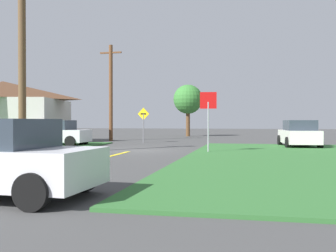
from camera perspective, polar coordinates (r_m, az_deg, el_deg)
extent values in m
plane|color=#424242|center=(21.34, -4.89, -3.50)|extent=(120.00, 120.00, 0.00)
cube|color=#2F672F|center=(16.79, 23.04, -4.58)|extent=(12.00, 20.00, 0.08)
cube|color=yellow|center=(13.90, -14.42, -5.78)|extent=(0.20, 14.00, 0.01)
cylinder|color=#9EA0A8|center=(19.37, 5.82, -0.24)|extent=(0.07, 0.07, 2.50)
cube|color=red|center=(19.39, 5.82, 3.70)|extent=(0.81, 0.09, 0.81)
cube|color=white|center=(24.76, 18.32, -1.47)|extent=(2.16, 4.00, 0.76)
cube|color=#2D3842|center=(24.54, 18.43, 0.10)|extent=(1.78, 2.26, 0.60)
cylinder|color=black|center=(25.89, 15.81, -2.03)|extent=(0.28, 0.70, 0.68)
cylinder|color=black|center=(26.24, 19.61, -2.01)|extent=(0.28, 0.70, 0.68)
cylinder|color=black|center=(23.32, 16.87, -2.34)|extent=(0.28, 0.70, 0.68)
cylinder|color=black|center=(23.70, 21.07, -2.30)|extent=(0.28, 0.70, 0.68)
cube|color=silver|center=(8.89, -22.79, -5.38)|extent=(4.03, 2.16, 0.76)
cylinder|color=black|center=(9.05, -12.14, -7.14)|extent=(0.69, 0.25, 0.68)
cylinder|color=black|center=(7.38, -18.99, -8.97)|extent=(0.69, 0.25, 0.68)
cube|color=silver|center=(25.95, -15.55, -1.36)|extent=(3.83, 1.94, 0.76)
cube|color=#2D3842|center=(26.01, -15.87, 0.14)|extent=(2.11, 1.70, 0.60)
cylinder|color=black|center=(26.23, -12.09, -1.98)|extent=(0.68, 0.23, 0.68)
cylinder|color=black|center=(24.54, -13.89, -2.17)|extent=(0.68, 0.23, 0.68)
cylinder|color=black|center=(27.40, -17.03, -1.88)|extent=(0.68, 0.23, 0.68)
cylinder|color=black|center=(25.79, -19.06, -2.05)|extent=(0.68, 0.23, 0.68)
cylinder|color=brown|center=(19.99, -20.27, 8.05)|extent=(0.35, 0.35, 8.28)
cylinder|color=brown|center=(31.90, -8.23, 4.74)|extent=(0.30, 0.30, 7.61)
cube|color=brown|center=(32.28, -8.25, 10.41)|extent=(1.80, 0.20, 0.12)
cylinder|color=slate|center=(28.75, -3.55, -0.33)|extent=(0.08, 0.08, 2.09)
cube|color=yellow|center=(28.75, -3.56, 1.75)|extent=(0.90, 0.18, 0.91)
cube|color=black|center=(28.75, -3.56, 1.75)|extent=(0.45, 0.12, 0.10)
cylinder|color=brown|center=(40.58, 2.89, 0.35)|extent=(0.40, 0.40, 2.61)
sphere|color=#367931|center=(40.64, 2.89, 3.87)|extent=(2.99, 2.99, 2.99)
cube|color=beige|center=(31.64, -22.66, 0.67)|extent=(9.51, 8.34, 3.14)
pyramid|color=brown|center=(31.72, -22.68, 4.74)|extent=(9.51, 8.34, 1.36)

